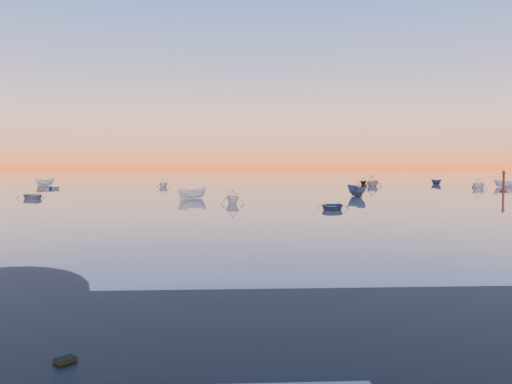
{
  "coord_description": "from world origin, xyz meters",
  "views": [
    {
      "loc": [
        0.67,
        -17.82,
        3.77
      ],
      "look_at": [
        2.93,
        28.0,
        1.34
      ],
      "focal_mm": 35.0,
      "sensor_mm": 36.0,
      "label": 1
    }
  ],
  "objects": [
    {
      "name": "ground",
      "position": [
        0.0,
        100.0,
        0.0
      ],
      "size": [
        600.0,
        600.0,
        0.0
      ],
      "primitive_type": "plane",
      "color": "#625852",
      "rests_on": "ground"
    },
    {
      "name": "mud_lobes",
      "position": [
        0.0,
        -1.0,
        0.01
      ],
      "size": [
        140.0,
        6.0,
        0.07
      ],
      "primitive_type": null,
      "color": "black",
      "rests_on": "ground"
    },
    {
      "name": "moored_fleet",
      "position": [
        0.0,
        53.0,
        0.0
      ],
      "size": [
        124.0,
        58.0,
        1.2
      ],
      "primitive_type": null,
      "color": "silver",
      "rests_on": "ground"
    },
    {
      "name": "boat_near_left",
      "position": [
        -22.0,
        40.03,
        0.0
      ],
      "size": [
        4.53,
        3.7,
        1.06
      ],
      "primitive_type": "imported",
      "rotation": [
        0.0,
        0.0,
        0.55
      ],
      "color": "slate",
      "rests_on": "ground"
    },
    {
      "name": "boat_near_center",
      "position": [
        -3.8,
        39.21,
        0.0
      ],
      "size": [
        3.42,
        3.99,
        1.3
      ],
      "primitive_type": "imported",
      "rotation": [
        0.0,
        0.0,
        2.17
      ],
      "color": "silver",
      "rests_on": "ground"
    },
    {
      "name": "boat_near_right",
      "position": [
        0.78,
        31.59,
        0.0
      ],
      "size": [
        3.33,
        1.71,
        1.13
      ],
      "primitive_type": "imported",
      "rotation": [
        0.0,
        0.0,
        3.23
      ],
      "color": "silver",
      "rests_on": "ground"
    },
    {
      "name": "channel_marker",
      "position": [
        40.12,
        52.53,
        1.3
      ],
      "size": [
        0.93,
        0.93,
        3.3
      ],
      "color": "#46120F",
      "rests_on": "ground"
    }
  ]
}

